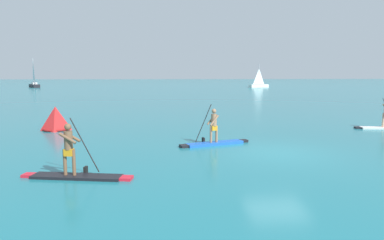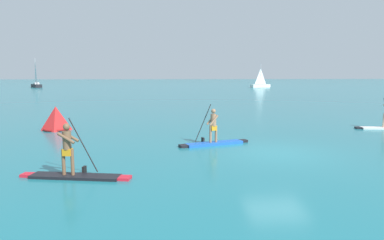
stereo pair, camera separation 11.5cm
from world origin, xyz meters
TOP-DOWN VIEW (x-y plane):
  - ground at (0.00, 0.00)m, footprint 440.00×440.00m
  - paddleboarder_near_left at (-7.49, -2.77)m, footprint 3.54×1.10m
  - paddleboarder_mid_center at (-2.36, 1.94)m, footprint 3.37×1.42m
  - race_marker_buoy at (-10.87, 6.91)m, footprint 1.50×1.50m
  - sailboat_left_horizon at (-35.81, 75.06)m, footprint 4.16×5.56m
  - sailboat_right_horizon at (19.44, 70.44)m, footprint 5.17×2.92m

SIDE VIEW (x-z plane):
  - ground at x=0.00m, z-range 0.00..0.00m
  - paddleboarder_mid_center at x=-2.36m, z-range -0.60..1.28m
  - paddleboarder_near_left at x=-7.49m, z-range -0.56..1.34m
  - race_marker_buoy at x=-10.87m, z-range -0.07..1.31m
  - sailboat_right_horizon at x=19.44m, z-range -2.20..3.55m
  - sailboat_left_horizon at x=-35.81m, z-range -2.63..4.51m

